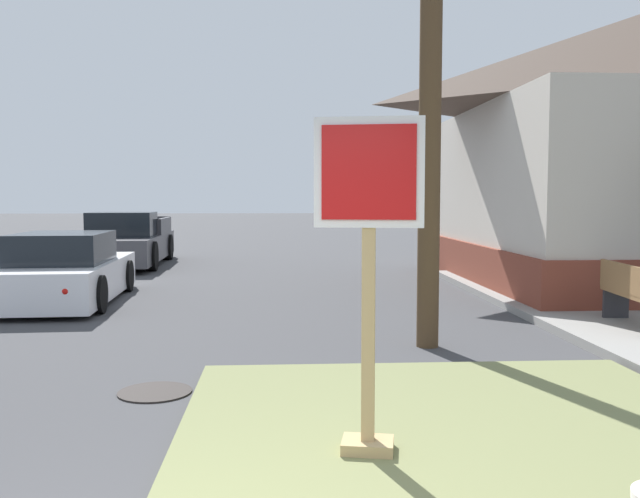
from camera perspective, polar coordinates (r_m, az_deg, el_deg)
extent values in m
cube|color=olive|center=(4.73, 15.05, -18.36)|extent=(4.42, 5.90, 0.08)
cube|color=tan|center=(4.67, 4.13, -3.61)|extent=(0.11, 0.11, 2.26)
cube|color=tan|center=(4.94, 4.06, -16.23)|extent=(0.41, 0.34, 0.08)
cube|color=white|center=(4.58, 4.15, 6.49)|extent=(0.74, 0.16, 0.75)
cube|color=red|center=(4.57, 4.13, 6.50)|extent=(0.63, 0.13, 0.64)
cylinder|color=black|center=(6.75, -13.79, -11.67)|extent=(0.70, 0.70, 0.02)
cube|color=silver|center=(12.84, -20.66, -2.41)|extent=(1.91, 4.25, 0.64)
cube|color=black|center=(12.58, -20.96, 0.01)|extent=(1.57, 1.99, 0.56)
cylinder|color=black|center=(14.30, -22.49, -2.20)|extent=(0.25, 0.63, 0.62)
cylinder|color=black|center=(13.93, -16.10, -2.20)|extent=(0.25, 0.63, 0.62)
cylinder|color=black|center=(11.41, -18.33, -3.67)|extent=(0.25, 0.63, 0.62)
sphere|color=white|center=(14.92, -20.63, -1.27)|extent=(0.14, 0.14, 0.14)
sphere|color=white|center=(14.69, -16.74, -1.26)|extent=(0.14, 0.14, 0.14)
sphere|color=red|center=(10.74, -20.72, -3.36)|extent=(0.12, 0.12, 0.12)
cube|color=#38383D|center=(19.34, -15.94, 0.15)|extent=(2.07, 5.44, 0.68)
cube|color=black|center=(18.57, -16.39, 1.95)|extent=(1.70, 1.46, 0.68)
cube|color=#38383D|center=(20.10, -13.01, 1.96)|extent=(0.18, 2.26, 0.44)
cube|color=#38383D|center=(20.40, -17.94, 1.89)|extent=(0.18, 2.26, 0.44)
cube|color=#38383D|center=(21.91, -14.73, 2.11)|extent=(1.68, 0.16, 0.44)
cylinder|color=black|center=(17.62, -14.07, -0.60)|extent=(0.29, 0.77, 0.76)
cylinder|color=black|center=(17.96, -19.60, -0.63)|extent=(0.29, 0.77, 0.76)
cylinder|color=black|center=(20.80, -12.76, 0.16)|extent=(0.29, 0.77, 0.76)
cylinder|color=black|center=(21.10, -17.48, 0.13)|extent=(0.29, 0.77, 0.76)
cube|color=brown|center=(9.96, 25.47, -3.56)|extent=(0.55, 1.74, 0.06)
cube|color=brown|center=(9.87, 24.55, -2.32)|extent=(0.20, 1.71, 0.38)
cube|color=#2D2D33|center=(10.70, 23.74, -4.25)|extent=(0.36, 0.09, 0.41)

